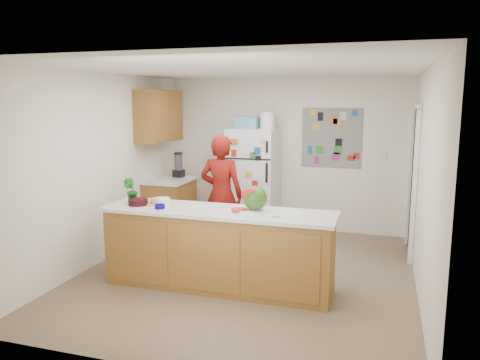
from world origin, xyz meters
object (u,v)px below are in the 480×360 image
(person, at_px, (221,195))
(cherry_bowl, at_px, (138,202))
(refrigerator, at_px, (253,181))
(watermelon, at_px, (255,198))

(person, xyz_separation_m, cherry_bowl, (-0.61, -1.22, 0.11))
(refrigerator, bearing_deg, person, -95.83)
(refrigerator, xyz_separation_m, cherry_bowl, (-0.74, -2.43, 0.11))
(person, xyz_separation_m, watermelon, (0.79, -1.11, 0.23))
(refrigerator, bearing_deg, cherry_bowl, -106.85)
(refrigerator, xyz_separation_m, watermelon, (0.67, -2.32, 0.22))
(watermelon, bearing_deg, refrigerator, 106.13)
(refrigerator, distance_m, watermelon, 2.42)
(person, relative_size, cherry_bowl, 7.27)
(refrigerator, relative_size, person, 1.01)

